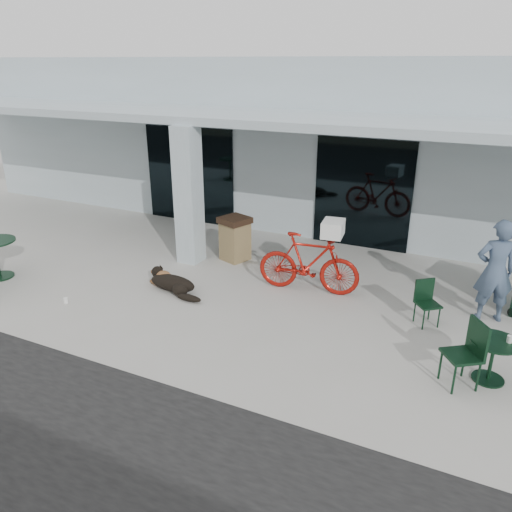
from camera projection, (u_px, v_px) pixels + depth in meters
The scene contains 16 objects.
ground at pixel (193, 315), 9.27m from camera, with size 80.00×80.00×0.00m, color #B0ADA6.
building at pixel (336, 135), 15.58m from camera, with size 22.00×7.00×4.50m, color silver.
storefront_glass_left at pixel (190, 175), 14.25m from camera, with size 2.80×0.06×2.70m, color black.
storefront_glass_right at pixel (362, 194), 12.23m from camera, with size 2.40×0.06×2.70m, color black.
column at pixel (189, 196), 11.24m from camera, with size 0.50×0.50×3.12m, color silver.
overhang at pixel (274, 118), 11.12m from camera, with size 22.00×2.80×0.18m, color silver.
bicycle at pixel (309, 263), 10.02m from camera, with size 0.58×2.06×1.24m, color #A6150D.
laundry_basket at pixel (333, 229), 9.60m from camera, with size 0.53×0.39×0.31m, color white.
dog at pixel (173, 282), 10.16m from camera, with size 1.19×0.40×0.40m, color black, non-canonical shape.
cup_near_dog at pixel (66, 300), 9.71m from camera, with size 0.09×0.09×0.11m, color white.
cafe_table_far at pixel (491, 360), 7.28m from camera, with size 0.71×0.71×0.67m, color black, non-canonical shape.
cafe_chair_far_a at pixel (428, 304), 8.79m from camera, with size 0.37×0.41×0.82m, color black, non-canonical shape.
cafe_chair_far_b at pixel (462, 355), 7.09m from camera, with size 0.46×0.51×1.02m, color black, non-canonical shape.
person at pixel (495, 271), 8.79m from camera, with size 0.69×0.46×1.90m, color #435671.
cup_on_table at pixel (510, 339), 7.09m from camera, with size 0.08×0.08×0.10m, color white.
trash_receptacle at pixel (235, 239), 11.67m from camera, with size 0.61×0.61×1.04m, color olive, non-canonical shape.
Camera 1 is at (4.61, -6.91, 4.42)m, focal length 35.00 mm.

